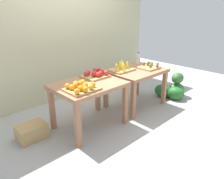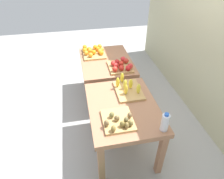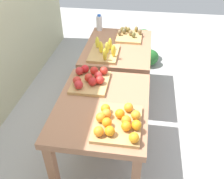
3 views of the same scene
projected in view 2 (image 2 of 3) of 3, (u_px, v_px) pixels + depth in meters
ground_plane at (113, 117)px, 3.16m from camera, size 8.00×8.00×0.00m
back_wall at (218, 16)px, 2.48m from camera, size 4.40×0.12×3.00m
display_table_left at (106, 66)px, 3.23m from camera, size 1.04×0.80×0.73m
display_table_right at (123, 112)px, 2.35m from camera, size 1.04×0.80×0.73m
orange_bin at (94, 52)px, 3.31m from camera, size 0.44×0.38×0.11m
apple_bin at (121, 65)px, 2.94m from camera, size 0.41×0.35×0.11m
banana_crate at (128, 89)px, 2.48m from camera, size 0.44×0.32×0.17m
kiwi_bin at (119, 121)px, 2.05m from camera, size 0.36×0.33×0.10m
water_bottle at (165, 122)px, 1.94m from camera, size 0.08×0.08×0.22m
cardboard_produce_box at (114, 66)px, 4.24m from camera, size 0.40×0.30×0.22m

